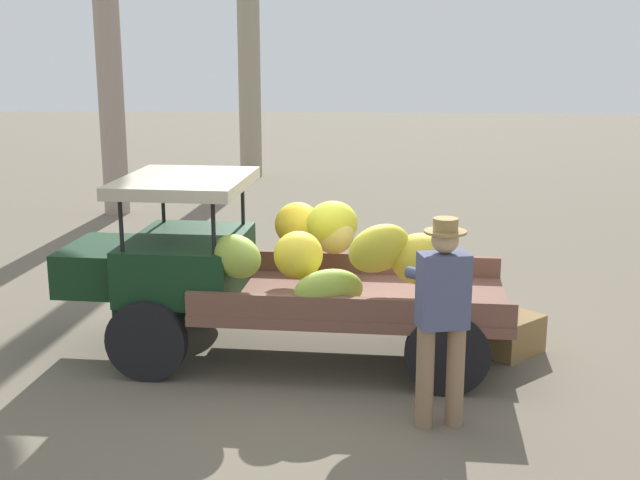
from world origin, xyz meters
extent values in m
plane|color=#695E4E|center=(0.00, 0.00, 0.00)|extent=(60.00, 60.00, 0.00)
cube|color=#123119|center=(-0.03, -0.02, 0.44)|extent=(4.02, 0.76, 0.16)
cylinder|color=black|center=(1.48, 0.66, 0.39)|extent=(0.78, 0.20, 0.77)
cylinder|color=black|center=(1.35, -0.93, 0.39)|extent=(0.78, 0.20, 0.77)
cylinder|color=black|center=(-1.31, 0.89, 0.39)|extent=(0.78, 0.20, 0.77)
cylinder|color=black|center=(-1.44, -0.70, 0.39)|extent=(0.78, 0.20, 0.77)
cube|color=brown|center=(-0.48, 0.02, 0.62)|extent=(3.13, 1.96, 0.10)
cube|color=brown|center=(-0.42, 0.82, 0.78)|extent=(3.00, 0.32, 0.22)
cube|color=brown|center=(-0.55, -0.78, 0.78)|extent=(3.00, 0.32, 0.22)
cube|color=#123119|center=(1.21, -0.12, 0.94)|extent=(1.22, 1.60, 0.55)
cube|color=#123119|center=(2.11, -0.19, 0.89)|extent=(0.78, 1.12, 0.44)
cylinder|color=black|center=(1.70, 0.49, 1.49)|extent=(0.04, 0.04, 0.55)
cylinder|color=black|center=(1.60, -0.80, 1.49)|extent=(0.04, 0.04, 0.55)
cylinder|color=black|center=(0.83, 0.56, 1.49)|extent=(0.04, 0.04, 0.55)
cylinder|color=black|center=(0.72, -0.73, 1.49)|extent=(0.04, 0.04, 0.55)
cube|color=#B3AA91|center=(1.21, -0.12, 1.77)|extent=(1.34, 1.61, 0.12)
ellipsoid|color=tan|center=(-0.23, -0.63, 1.20)|extent=(0.59, 0.60, 0.52)
ellipsoid|color=yellow|center=(0.06, 0.34, 1.15)|extent=(0.66, 0.68, 0.55)
ellipsoid|color=gold|center=(-0.70, 0.66, 1.30)|extent=(0.79, 0.76, 0.58)
ellipsoid|color=#8EAD3C|center=(-0.24, 0.63, 0.89)|extent=(0.78, 0.64, 0.51)
ellipsoid|color=#92AE3D|center=(0.62, 0.54, 1.19)|extent=(0.72, 0.71, 0.51)
ellipsoid|color=yellow|center=(-0.24, -0.45, 1.28)|extent=(0.65, 0.63, 0.57)
ellipsoid|color=#CDB552|center=(-0.25, -0.42, 1.18)|extent=(0.58, 0.55, 0.45)
ellipsoid|color=gold|center=(-1.08, 0.58, 1.19)|extent=(0.60, 0.50, 0.48)
ellipsoid|color=yellow|center=(0.13, -0.60, 1.25)|extent=(0.78, 0.77, 0.58)
cylinder|color=#88694E|center=(-1.05, 1.55, 0.44)|extent=(0.15, 0.15, 0.87)
cylinder|color=#88694E|center=(-1.31, 1.50, 0.44)|extent=(0.15, 0.15, 0.87)
cube|color=#4A5071|center=(-1.18, 1.53, 1.18)|extent=(0.44, 0.31, 0.62)
cylinder|color=#4A5071|center=(-1.06, 1.45, 1.27)|extent=(0.37, 0.33, 0.10)
cylinder|color=#4A5071|center=(-1.26, 1.41, 1.27)|extent=(0.27, 0.40, 0.10)
sphere|color=tan|center=(-1.18, 1.53, 1.60)|extent=(0.22, 0.22, 0.22)
cylinder|color=#987D47|center=(-1.18, 1.53, 1.66)|extent=(0.34, 0.34, 0.02)
cylinder|color=#987D47|center=(-1.18, 1.53, 1.72)|extent=(0.20, 0.20, 0.10)
cube|color=olive|center=(-2.10, -0.15, 0.20)|extent=(0.73, 0.72, 0.40)
cylinder|color=gray|center=(3.93, -7.13, 3.70)|extent=(0.47, 0.47, 7.40)
camera|label=1|loc=(-0.42, 7.93, 3.12)|focal=46.42mm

